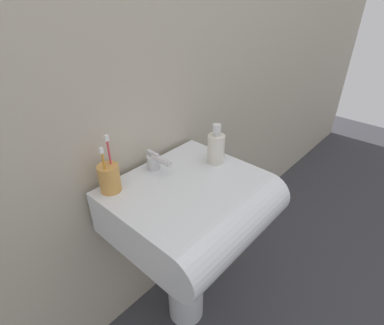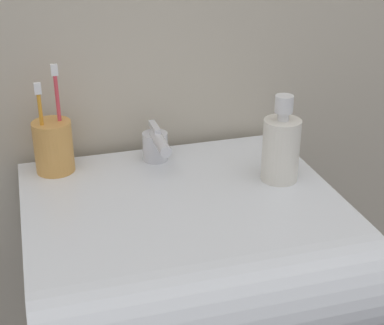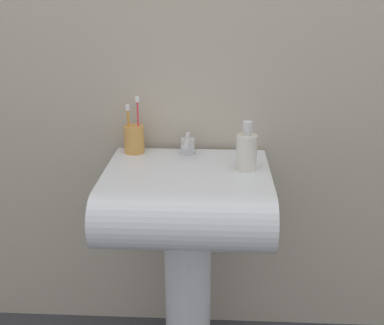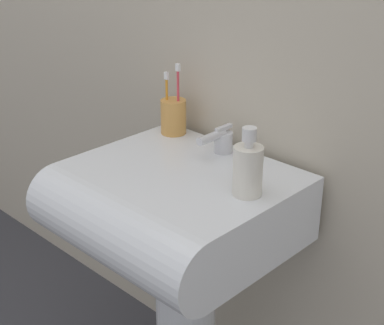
# 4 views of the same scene
# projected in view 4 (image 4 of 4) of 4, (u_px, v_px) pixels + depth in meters

# --- Properties ---
(sink_pedestal) EXTENTS (0.16, 0.16, 0.59)m
(sink_pedestal) POSITION_uv_depth(u_px,v_px,m) (186.00, 323.00, 1.63)
(sink_pedestal) COLOR white
(sink_pedestal) RESTS_ON ground
(sink_basin) EXTENTS (0.53, 0.49, 0.17)m
(sink_basin) POSITION_uv_depth(u_px,v_px,m) (168.00, 210.00, 1.43)
(sink_basin) COLOR white
(sink_basin) RESTS_ON sink_pedestal
(faucet) EXTENTS (0.05, 0.12, 0.07)m
(faucet) POSITION_uv_depth(u_px,v_px,m) (221.00, 140.00, 1.52)
(faucet) COLOR silver
(faucet) RESTS_ON sink_basin
(toothbrush_cup) EXTENTS (0.07, 0.07, 0.20)m
(toothbrush_cup) POSITION_uv_depth(u_px,v_px,m) (173.00, 116.00, 1.64)
(toothbrush_cup) COLOR #D19347
(toothbrush_cup) RESTS_ON sink_basin
(soap_bottle) EXTENTS (0.07, 0.07, 0.16)m
(soap_bottle) POSITION_uv_depth(u_px,v_px,m) (248.00, 169.00, 1.29)
(soap_bottle) COLOR silver
(soap_bottle) RESTS_ON sink_basin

